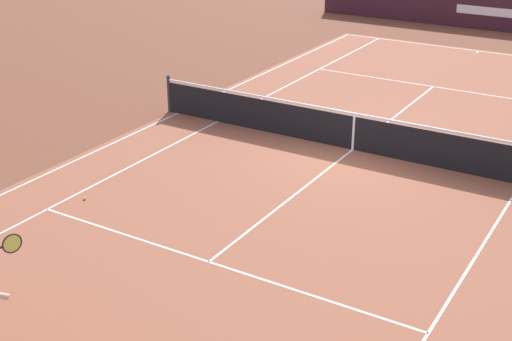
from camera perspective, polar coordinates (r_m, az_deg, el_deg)
name	(u,v)px	position (r m, az deg, el deg)	size (l,w,h in m)	color
ground_plane	(353,150)	(18.01, 7.82, 1.68)	(60.00, 60.00, 0.00)	brown
court_slab	(353,150)	(18.01, 7.82, 1.69)	(24.20, 11.40, 0.00)	#935138
court_line_markings	(353,149)	(18.01, 7.82, 1.69)	(23.85, 11.05, 0.01)	white
tennis_net	(354,131)	(17.84, 7.90, 3.15)	(0.10, 11.70, 1.08)	#2D2D33
stadium_barrier	(506,14)	(32.54, 19.56, 11.81)	(0.26, 17.00, 1.48)	#381923
tennis_ball	(85,198)	(15.63, -13.68, -2.20)	(0.07, 0.07, 0.07)	#CCE01E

